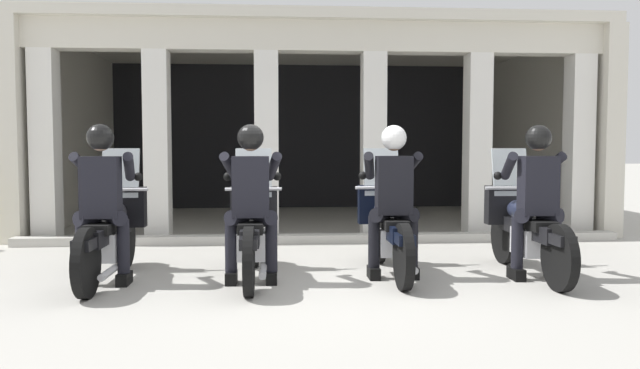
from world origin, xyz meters
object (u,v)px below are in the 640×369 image
object	(u,v)px
motorcycle_center_left	(252,230)
motorcycle_center_right	(388,227)
police_officer_center_right	(393,188)
police_officer_far_left	(102,190)
police_officer_center_left	(251,190)
police_officer_far_right	(537,188)
motorcycle_far_left	(111,231)
motorcycle_far_right	(525,227)

from	to	relation	value
motorcycle_center_left	motorcycle_center_right	size ratio (longest dim) A/B	1.00
police_officer_center_right	motorcycle_center_left	bearing A→B (deg)	170.05
police_officer_far_left	motorcycle_center_left	xyz separation A→B (m)	(1.46, 0.25, -0.44)
police_officer_far_left	police_officer_center_left	distance (m)	1.45
motorcycle_center_left	police_officer_center_right	bearing A→B (deg)	-7.40
police_officer_far_left	motorcycle_center_right	bearing A→B (deg)	0.01
police_officer_center_right	police_officer_far_right	xyz separation A→B (m)	(1.45, -0.16, 0.00)
police_officer_far_left	motorcycle_far_left	bearing A→B (deg)	82.09
police_officer_center_right	police_officer_far_left	bearing A→B (deg)	177.93
motorcycle_center_left	police_officer_center_left	bearing A→B (deg)	-91.90
motorcycle_center_right	motorcycle_center_left	bearing A→B (deg)	-178.81
motorcycle_center_left	motorcycle_center_right	bearing A→B (deg)	3.75
motorcycle_center_right	motorcycle_far_right	size ratio (longest dim) A/B	1.00
police_officer_far_left	police_officer_center_left	world-z (taller)	same
police_officer_center_right	police_officer_far_right	distance (m)	1.46
police_officer_far_right	motorcycle_center_right	bearing A→B (deg)	158.01
motorcycle_far_right	police_officer_far_right	world-z (taller)	police_officer_far_right
police_officer_far_left	police_officer_center_right	world-z (taller)	same
police_officer_far_left	motorcycle_far_right	bearing A→B (deg)	-4.56
motorcycle_center_left	motorcycle_center_right	world-z (taller)	same
motorcycle_center_right	motorcycle_far_right	xyz separation A→B (m)	(1.45, -0.16, 0.00)
motorcycle_far_left	police_officer_center_left	world-z (taller)	police_officer_center_left
motorcycle_center_right	police_officer_center_right	xyz separation A→B (m)	(-0.00, -0.28, 0.44)
motorcycle_center_right	police_officer_center_right	world-z (taller)	police_officer_center_right
police_officer_center_right	motorcycle_far_right	xyz separation A→B (m)	(1.46, 0.13, -0.44)
police_officer_center_left	motorcycle_center_right	world-z (taller)	police_officer_center_left
motorcycle_center_right	police_officer_far_right	size ratio (longest dim) A/B	1.29
motorcycle_center_left	police_officer_center_right	distance (m)	1.52
police_officer_center_left	police_officer_far_right	size ratio (longest dim) A/B	1.00
police_officer_far_left	police_officer_center_left	bearing A→B (deg)	-8.80
motorcycle_center_left	motorcycle_far_right	world-z (taller)	same
police_officer_far_left	motorcycle_far_right	xyz separation A→B (m)	(4.36, 0.24, -0.44)
motorcycle_far_left	police_officer_far_left	xyz separation A→B (m)	(-0.00, -0.28, 0.44)
motorcycle_far_left	police_officer_center_right	size ratio (longest dim) A/B	1.29
motorcycle_far_left	police_officer_far_left	size ratio (longest dim) A/B	1.29
motorcycle_far_left	police_officer_far_left	bearing A→B (deg)	-97.91
police_officer_far_right	police_officer_far_left	bearing A→B (deg)	174.21
police_officer_far_right	motorcycle_center_left	bearing A→B (deg)	168.90
police_officer_center_right	motorcycle_center_right	bearing A→B (deg)	85.55
motorcycle_center_left	police_officer_far_right	bearing A→B (deg)	-7.58
motorcycle_far_left	motorcycle_center_right	size ratio (longest dim) A/B	1.00
motorcycle_center_right	motorcycle_far_right	world-z (taller)	same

